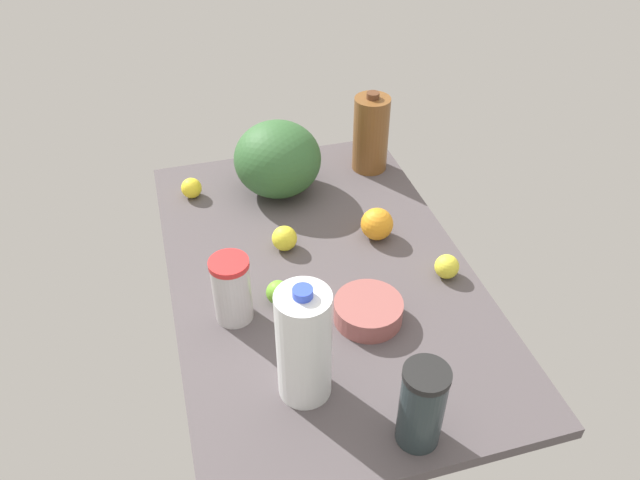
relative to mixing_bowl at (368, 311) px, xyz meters
The scene contains 12 objects.
countertop 20.96cm from the mixing_bowl, 162.36° to the right, with size 120.00×76.00×3.00cm, color #4F484B.
mixing_bowl is the anchor object (origin of this frame).
watermelon 59.03cm from the mixing_bowl, behind, with size 25.53×25.53×22.00cm, color #326131.
tumbler_cup 32.10cm from the mixing_bowl, 107.38° to the right, with size 9.18×9.18×17.16cm.
shaker_bottle 33.55cm from the mixing_bowl, ahead, with size 8.94×8.94×19.63cm.
chocolate_milk_jug 67.27cm from the mixing_bowl, 160.57° to the left, with size 10.92×10.92×25.67cm.
milk_jug 27.28cm from the mixing_bowl, 51.13° to the right, with size 11.12×11.12×28.97cm.
orange_beside_bowl 31.22cm from the mixing_bowl, 156.66° to the left, with size 8.86×8.86×8.86cm, color orange.
lime_far_back 22.16cm from the mixing_bowl, 120.90° to the right, with size 5.93×5.93×5.93cm, color #6BB02E.
lemon_near_front 70.38cm from the mixing_bowl, 151.13° to the right, with size 6.05×6.05×6.05cm, color yellow.
lemon_by_jug 25.59cm from the mixing_bowl, 110.23° to the left, with size 6.22×6.22×6.22cm, color yellow.
lemon_loose 33.28cm from the mixing_bowl, 157.14° to the right, with size 6.76×6.76×6.76cm, color yellow.
Camera 1 is at (115.29, -32.42, 110.52)cm, focal length 35.00 mm.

